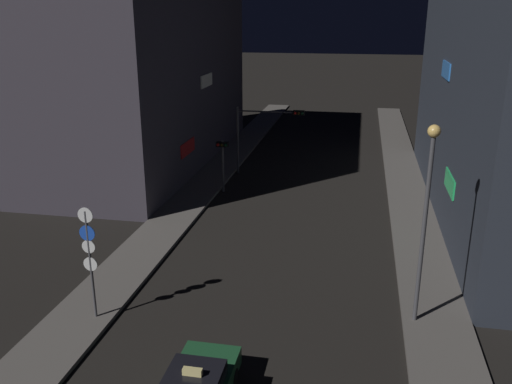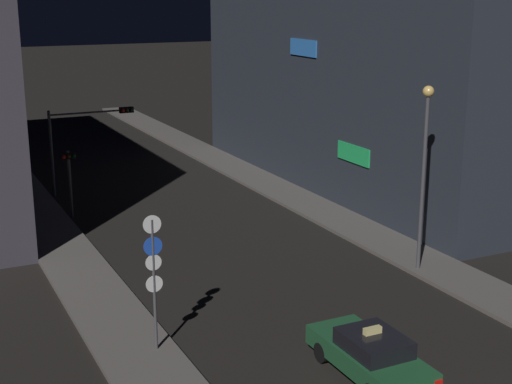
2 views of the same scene
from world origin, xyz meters
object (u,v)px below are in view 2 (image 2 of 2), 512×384
traffic_light_left_kerb (69,169)px  traffic_light_overhead (86,131)px  taxi (370,354)px  street_lamp_near_block (425,155)px  sign_pole_left (154,271)px

traffic_light_left_kerb → traffic_light_overhead: bearing=66.0°
taxi → traffic_light_left_kerb: traffic_light_left_kerb is taller
taxi → street_lamp_near_block: 10.04m
traffic_light_left_kerb → taxi: bearing=-78.0°
taxi → traffic_light_overhead: (-2.33, 24.50, 2.80)m
taxi → traffic_light_overhead: bearing=95.4°
taxi → traffic_light_left_kerb: 20.66m
traffic_light_overhead → street_lamp_near_block: bearing=-63.7°
traffic_light_overhead → sign_pole_left: (-2.85, -20.31, -0.75)m
traffic_light_left_kerb → sign_pole_left: size_ratio=0.77×
taxi → sign_pole_left: 6.97m
taxi → sign_pole_left: bearing=141.1°
street_lamp_near_block → sign_pole_left: bearing=-170.0°
traffic_light_left_kerb → street_lamp_near_block: 17.83m
taxi → street_lamp_near_block: bearing=43.3°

